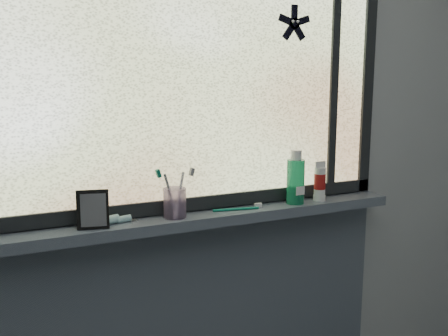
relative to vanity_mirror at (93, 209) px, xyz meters
The scene contains 13 objects.
wall_back 0.45m from the vanity_mirror, 13.21° to the left, with size 3.00×0.01×2.50m, color #9EA3A8.
windowsill 0.41m from the vanity_mirror, ahead, with size 1.62×0.14×0.04m, color #485160.
window_pane 0.61m from the vanity_mirror, 10.09° to the left, with size 1.50×0.01×1.00m, color silver.
frame_bottom 0.41m from the vanity_mirror, ahead, with size 1.60×0.03×0.05m, color black.
frame_right 1.26m from the vanity_mirror, ahead, with size 0.05×0.03×1.10m, color black.
frame_mullion 1.10m from the vanity_mirror, ahead, with size 0.04×0.03×1.00m, color black.
starfish_sticker 1.03m from the vanity_mirror, ahead, with size 0.15×0.02×0.15m, color black, non-canonical shape.
vanity_mirror is the anchor object (origin of this frame).
toothpaste_tube 0.10m from the vanity_mirror, 17.06° to the left, with size 0.17×0.04×0.03m, color white, non-canonical shape.
toothbrush_cup 0.29m from the vanity_mirror, ahead, with size 0.08×0.08×0.11m, color #AE8FBE.
toothbrush_lying 0.54m from the vanity_mirror, ahead, with size 0.22×0.02×0.01m, color #0D755A, non-canonical shape.
mouthwash_bottle 0.79m from the vanity_mirror, ahead, with size 0.07×0.07×0.18m, color #1EA068.
cream_tube 0.91m from the vanity_mirror, ahead, with size 0.05×0.05×0.12m, color silver.
Camera 1 is at (-0.68, -0.42, 1.51)m, focal length 40.00 mm.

